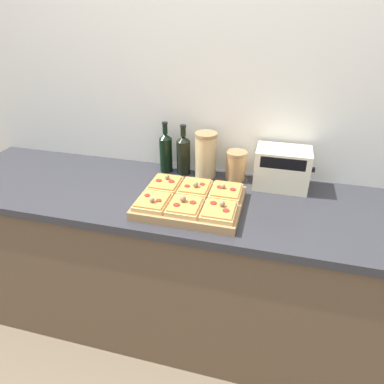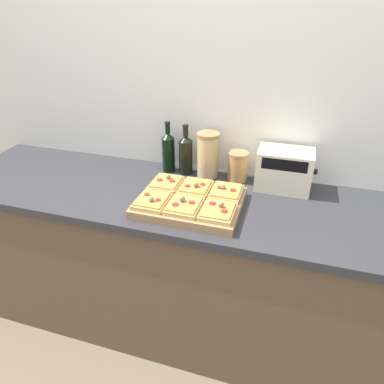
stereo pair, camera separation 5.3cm
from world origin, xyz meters
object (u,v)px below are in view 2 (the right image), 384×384
Objects in this scene: olive_oil_bottle at (168,151)px; grain_jar_tall at (208,155)px; toaster_oven at (284,170)px; wine_bottle at (186,154)px; cutting_board at (190,203)px; grain_jar_short at (238,166)px.

olive_oil_bottle is 1.16× the size of grain_jar_tall.
grain_jar_tall is at bearing 176.12° from toaster_oven.
wine_bottle is 0.12m from grain_jar_tall.
cutting_board is 0.50m from toaster_oven.
grain_jar_tall is (0.22, 0.00, 0.01)m from olive_oil_bottle.
grain_jar_tall is 0.17m from grain_jar_short.
grain_jar_short is (0.29, -0.00, -0.03)m from wine_bottle.
grain_jar_short is (0.16, 0.00, -0.04)m from grain_jar_tall.
olive_oil_bottle reaches higher than grain_jar_short.
wine_bottle is at bearing 180.00° from grain_jar_tall.
wine_bottle is 0.52m from toaster_oven.
cutting_board is at bearing -115.36° from grain_jar_short.
olive_oil_bottle is 0.62m from toaster_oven.
olive_oil_bottle is at bearing 180.00° from grain_jar_tall.
olive_oil_bottle is 0.22m from grain_jar_tall.
toaster_oven is at bearing -6.57° from grain_jar_short.
olive_oil_bottle is at bearing 177.51° from toaster_oven.
olive_oil_bottle is at bearing 124.25° from cutting_board.
grain_jar_short is 0.24m from toaster_oven.
cutting_board is 0.37m from grain_jar_short.
wine_bottle is (0.10, 0.00, -0.00)m from olive_oil_bottle.
toaster_oven is (0.62, -0.03, -0.01)m from olive_oil_bottle.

